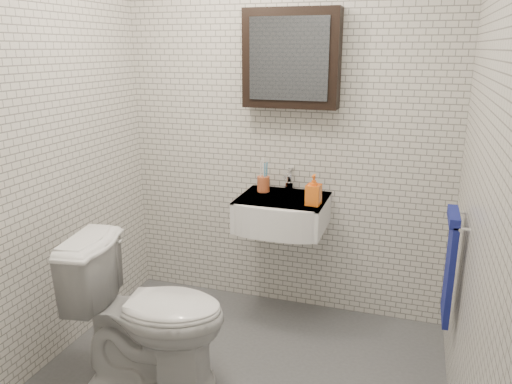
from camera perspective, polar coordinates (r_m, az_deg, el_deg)
ground at (r=2.91m, az=-2.47°, el=-21.10°), size 2.20×2.00×0.01m
room_shell at (r=2.33m, az=-2.91°, el=8.77°), size 2.22×2.02×2.51m
washbasin at (r=3.16m, az=2.86°, el=-2.45°), size 0.55×0.50×0.20m
faucet at (r=3.30m, az=3.80°, el=1.24°), size 0.06×0.20×0.15m
mirror_cabinet at (r=3.19m, az=4.06°, el=14.95°), size 0.60×0.15×0.60m
towel_rail at (r=2.73m, az=21.33°, el=-7.45°), size 0.09×0.30×0.58m
toothbrush_cup at (r=3.29m, az=0.85°, el=1.01°), size 0.10×0.10×0.22m
soap_bottle at (r=3.01m, az=6.60°, el=0.24°), size 0.09×0.09×0.19m
toilet at (r=2.79m, az=-12.04°, el=-13.30°), size 0.87×0.58×0.82m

